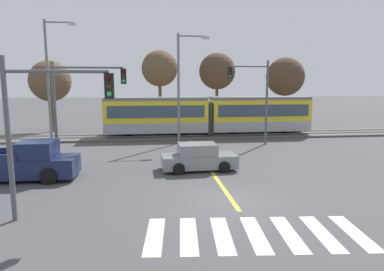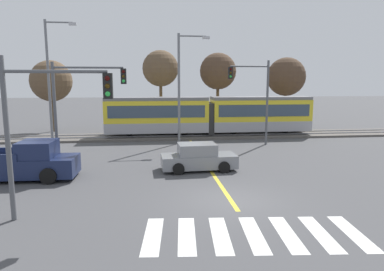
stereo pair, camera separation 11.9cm
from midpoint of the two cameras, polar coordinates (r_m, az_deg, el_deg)
name	(u,v)px [view 2 (the right image)]	position (r m, az deg, el deg)	size (l,w,h in m)	color
ground_plane	(231,201)	(14.72, 6.77, -10.76)	(200.00, 200.00, 0.00)	#474749
track_bed	(188,136)	(31.08, -0.59, -0.06)	(120.00, 4.00, 0.18)	#56514C
rail_near	(189,136)	(30.35, -0.45, -0.01)	(120.00, 0.08, 0.10)	#939399
rail_far	(187,133)	(31.77, -0.74, 0.39)	(120.00, 0.08, 0.10)	#939399
light_rail_tram	(209,114)	(31.11, 3.01, 3.57)	(18.50, 2.64, 3.43)	#9E9EA3
crosswalk_stripe_0	(153,235)	(11.64, -6.23, -16.23)	(0.56, 2.80, 0.01)	silver
crosswalk_stripe_1	(187,235)	(11.61, -0.59, -16.26)	(0.56, 2.80, 0.01)	silver
crosswalk_stripe_2	(220,235)	(11.68, 5.04, -16.13)	(0.56, 2.80, 0.01)	silver
crosswalk_stripe_3	(254,234)	(11.85, 10.54, -15.86)	(0.56, 2.80, 0.01)	silver
crosswalk_stripe_4	(287,234)	(12.12, 15.82, -15.48)	(0.56, 2.80, 0.01)	silver
crosswalk_stripe_5	(320,233)	(12.48, 20.81, -14.99)	(0.56, 2.80, 0.01)	silver
crosswalk_stripe_6	(353,233)	(12.93, 25.47, -14.44)	(0.56, 2.80, 0.01)	silver
lane_centre_line	(205,163)	(21.24, 2.39, -4.54)	(0.20, 16.28, 0.01)	gold
sedan_crossing	(198,158)	(19.37, 1.25, -3.73)	(4.27, 2.05, 1.52)	gray
pickup_truck	(25,163)	(19.45, -25.94, -4.16)	(5.44, 2.33, 1.98)	#192347
traffic_light_far_right	(255,90)	(27.27, 10.58, 7.39)	(3.25, 0.38, 6.59)	#515459
traffic_light_near_left	(44,114)	(13.00, -23.19, 3.24)	(3.75, 0.38, 5.83)	#515459
traffic_light_mid_left	(80,96)	(21.14, -18.06, 6.22)	(4.25, 0.38, 6.09)	#515459
street_lamp_west	(51,76)	(28.76, -22.30, 9.20)	(2.39, 0.28, 9.59)	slate
street_lamp_centre	(182,82)	(27.41, -1.55, 8.95)	(2.53, 0.28, 8.68)	slate
bare_tree_far_west	(51,81)	(36.88, -22.33, 8.38)	(4.04, 4.04, 7.06)	brown
bare_tree_west	(160,69)	(36.33, -5.18, 11.02)	(3.74, 3.74, 8.20)	brown
bare_tree_east	(218,72)	(37.08, 4.44, 10.58)	(3.87, 3.87, 8.00)	brown
bare_tree_far_east	(286,77)	(38.45, 15.51, 9.39)	(4.08, 4.08, 7.54)	brown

